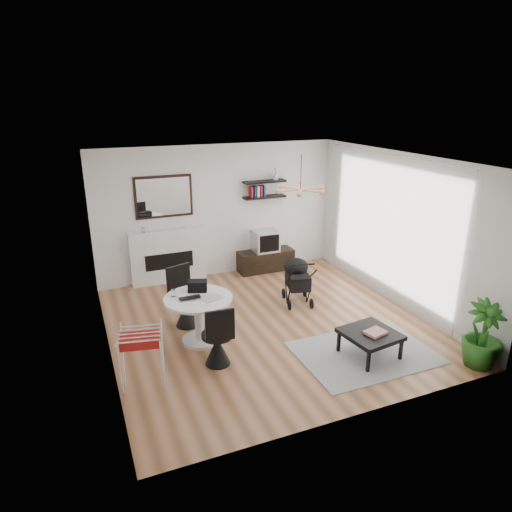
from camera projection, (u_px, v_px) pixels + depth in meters
name	position (u px, v px, depth m)	size (l,w,h in m)	color
floor	(267.00, 324.00, 7.58)	(5.00, 5.00, 0.00)	brown
ceiling	(269.00, 160.00, 6.68)	(5.00, 5.00, 0.00)	white
wall_back	(218.00, 212.00, 9.31)	(5.00, 5.00, 0.00)	white
wall_left	(101.00, 269.00, 6.23)	(5.00, 5.00, 0.00)	white
wall_right	(398.00, 230.00, 8.03)	(5.00, 5.00, 0.00)	white
sheer_curtain	(386.00, 228.00, 8.17)	(0.04, 3.60, 2.60)	white
fireplace	(168.00, 250.00, 9.06)	(1.50, 0.17, 2.16)	white
shelf_lower	(264.00, 197.00, 9.46)	(0.90, 0.25, 0.04)	black
shelf_upper	(264.00, 182.00, 9.35)	(0.90, 0.25, 0.04)	black
pendant_lamp	(300.00, 189.00, 7.37)	(0.90, 0.90, 0.10)	tan
tv_console	(266.00, 260.00, 9.84)	(1.20, 0.42, 0.45)	black
crt_tv	(265.00, 241.00, 9.68)	(0.52, 0.45, 0.45)	silver
dining_table	(199.00, 313.00, 6.87)	(1.02, 1.02, 0.75)	white
laptop	(191.00, 299.00, 6.69)	(0.32, 0.21, 0.03)	black
black_bag	(197.00, 286.00, 6.97)	(0.29, 0.17, 0.17)	black
newspaper	(211.00, 298.00, 6.76)	(0.31, 0.25, 0.01)	silver
drinking_glass	(173.00, 293.00, 6.80)	(0.07, 0.07, 0.11)	white
chair_far	(186.00, 307.00, 7.46)	(0.51, 0.53, 0.99)	black
chair_near	(218.00, 346.00, 6.35)	(0.44, 0.45, 0.93)	black
drying_rack	(142.00, 359.00, 5.77)	(0.64, 0.61, 0.82)	white
stroller	(297.00, 282.00, 8.28)	(0.61, 0.80, 0.90)	black
rug	(364.00, 353.00, 6.72)	(1.96, 1.41, 0.01)	gray
coffee_table	(370.00, 335.00, 6.54)	(0.81, 0.81, 0.37)	black
magazines	(375.00, 332.00, 6.48)	(0.29, 0.23, 0.04)	#D4353B
potted_plant	(483.00, 334.00, 6.27)	(0.54, 0.54, 0.96)	#26631C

